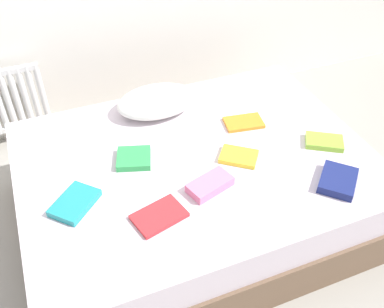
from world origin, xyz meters
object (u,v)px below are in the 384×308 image
(pillow, at_px, (157,101))
(bed, at_px, (195,188))
(textbook_orange, at_px, (244,123))
(radiator, at_px, (4,102))
(textbook_pink, at_px, (210,185))
(textbook_yellow, at_px, (239,156))
(textbook_navy, at_px, (338,180))
(textbook_teal, at_px, (75,203))
(textbook_red, at_px, (159,216))
(textbook_lime, at_px, (324,142))
(textbook_green, at_px, (134,158))

(pillow, bearing_deg, bed, -83.78)
(bed, distance_m, textbook_orange, 0.51)
(radiator, xyz_separation_m, pillow, (0.93, -0.69, 0.20))
(textbook_pink, bearing_deg, textbook_yellow, 15.01)
(textbook_navy, bearing_deg, textbook_teal, 120.08)
(bed, relative_size, radiator, 3.43)
(textbook_teal, bearing_deg, textbook_navy, -59.27)
(textbook_yellow, relative_size, textbook_teal, 0.86)
(radiator, bearing_deg, textbook_navy, -46.37)
(textbook_red, bearing_deg, bed, 31.93)
(pillow, xyz_separation_m, textbook_lime, (0.80, -0.69, -0.06))
(textbook_red, xyz_separation_m, textbook_green, (0.00, 0.45, 0.01))
(pillow, distance_m, textbook_red, 0.90)
(textbook_pink, bearing_deg, pillow, 74.99)
(textbook_red, height_order, textbook_green, textbook_green)
(textbook_lime, xyz_separation_m, textbook_pink, (-0.77, -0.08, 0.01))
(textbook_lime, relative_size, textbook_navy, 0.93)
(radiator, xyz_separation_m, textbook_orange, (1.38, -1.03, 0.14))
(bed, bearing_deg, textbook_red, -133.64)
(bed, relative_size, textbook_lime, 9.42)
(textbook_yellow, bearing_deg, textbook_lime, 29.71)
(textbook_red, bearing_deg, radiator, 98.50)
(textbook_navy, bearing_deg, textbook_orange, 63.94)
(textbook_orange, xyz_separation_m, textbook_navy, (0.22, -0.65, 0.01))
(radiator, xyz_separation_m, textbook_green, (0.66, -1.10, 0.15))
(bed, height_order, textbook_teal, textbook_teal)
(pillow, relative_size, textbook_pink, 2.15)
(textbook_red, xyz_separation_m, textbook_orange, (0.73, 0.52, 0.00))
(textbook_yellow, xyz_separation_m, textbook_teal, (-0.92, -0.02, 0.01))
(textbook_orange, height_order, textbook_teal, textbook_teal)
(textbook_green, bearing_deg, textbook_teal, -131.75)
(textbook_yellow, bearing_deg, textbook_navy, -6.11)
(pillow, height_order, textbook_lime, pillow)
(textbook_teal, relative_size, textbook_green, 1.29)
(bed, relative_size, textbook_pink, 8.42)
(textbook_yellow, bearing_deg, radiator, 170.62)
(textbook_green, bearing_deg, radiator, 138.70)
(textbook_navy, bearing_deg, textbook_yellow, 91.63)
(pillow, bearing_deg, textbook_orange, -36.63)
(textbook_orange, distance_m, textbook_green, 0.73)
(textbook_lime, height_order, textbook_yellow, textbook_lime)
(textbook_orange, bearing_deg, bed, -147.05)
(textbook_lime, xyz_separation_m, textbook_green, (-1.07, 0.27, 0.00))
(radiator, relative_size, textbook_navy, 2.56)
(bed, xyz_separation_m, textbook_teal, (-0.70, -0.12, 0.27))
(textbook_lime, height_order, textbook_orange, textbook_lime)
(textbook_orange, bearing_deg, textbook_teal, -155.83)
(textbook_pink, bearing_deg, textbook_green, 113.49)
(textbook_green, bearing_deg, textbook_yellow, -1.96)
(radiator, distance_m, textbook_pink, 1.76)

